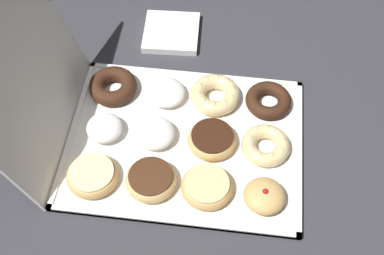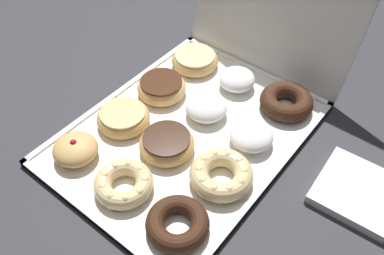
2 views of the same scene
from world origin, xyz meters
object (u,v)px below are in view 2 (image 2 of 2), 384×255
at_px(donut_box, 187,133).
at_px(powdered_filled_donut_8, 251,135).
at_px(powdered_filled_donut_7, 207,108).
at_px(chocolate_frosted_donut_4, 167,144).
at_px(napkin_stack, 358,191).
at_px(cruller_donut_1, 124,184).
at_px(glazed_ring_donut_9, 195,60).
at_px(glazed_ring_donut_3, 123,117).
at_px(powdered_filled_donut_10, 238,80).
at_px(chocolate_cake_ring_donut_2, 178,223).
at_px(chocolate_cake_ring_donut_11, 286,101).
at_px(chocolate_frosted_donut_6, 162,87).
at_px(jelly_filled_donut_0, 75,149).
at_px(cruller_donut_5, 221,174).

distance_m(donut_box, powdered_filled_donut_8, 0.14).
bearing_deg(powdered_filled_donut_7, powdered_filled_donut_8, -3.85).
relative_size(chocolate_frosted_donut_4, napkin_stack, 0.76).
xyz_separation_m(cruller_donut_1, glazed_ring_donut_9, (-0.13, 0.37, 0.00)).
height_order(glazed_ring_donut_3, powdered_filled_donut_10, powdered_filled_donut_10).
bearing_deg(cruller_donut_1, chocolate_cake_ring_donut_2, -0.63).
bearing_deg(chocolate_cake_ring_donut_11, glazed_ring_donut_9, -178.27).
relative_size(powdered_filled_donut_8, chocolate_cake_ring_donut_11, 0.76).
xyz_separation_m(chocolate_frosted_donut_6, chocolate_cake_ring_donut_11, (0.25, 0.14, -0.00)).
relative_size(jelly_filled_donut_0, cruller_donut_5, 0.74).
relative_size(chocolate_cake_ring_donut_2, chocolate_frosted_donut_6, 0.99).
relative_size(jelly_filled_donut_0, napkin_stack, 0.61).
bearing_deg(chocolate_cake_ring_donut_11, powdered_filled_donut_10, -176.39).
relative_size(donut_box, cruller_donut_5, 4.46).
xyz_separation_m(cruller_donut_5, chocolate_frosted_donut_6, (-0.25, 0.12, 0.00)).
bearing_deg(powdered_filled_donut_10, donut_box, -91.29).
bearing_deg(donut_box, chocolate_cake_ring_donut_2, -55.05).
bearing_deg(chocolate_cake_ring_donut_2, napkin_stack, 51.41).
distance_m(chocolate_frosted_donut_6, chocolate_cake_ring_donut_11, 0.28).
bearing_deg(chocolate_frosted_donut_6, powdered_filled_donut_10, 45.90).
height_order(chocolate_frosted_donut_4, chocolate_cake_ring_donut_11, same).
bearing_deg(glazed_ring_donut_3, glazed_ring_donut_9, 90.69).
xyz_separation_m(donut_box, glazed_ring_donut_3, (-0.12, -0.07, 0.02)).
relative_size(chocolate_frosted_donut_4, powdered_filled_donut_8, 1.24).
bearing_deg(glazed_ring_donut_3, donut_box, 28.20).
bearing_deg(chocolate_frosted_donut_6, chocolate_cake_ring_donut_11, 28.91).
height_order(chocolate_frosted_donut_6, napkin_stack, chocolate_frosted_donut_6).
bearing_deg(chocolate_frosted_donut_6, cruller_donut_5, -24.74).
distance_m(glazed_ring_donut_3, glazed_ring_donut_9, 0.25).
xyz_separation_m(chocolate_frosted_donut_4, cruller_donut_5, (0.13, 0.01, 0.00)).
bearing_deg(powdered_filled_donut_8, chocolate_frosted_donut_6, -179.53).
height_order(donut_box, powdered_filled_donut_7, powdered_filled_donut_7).
bearing_deg(powdered_filled_donut_10, cruller_donut_5, -62.69).
height_order(chocolate_cake_ring_donut_2, chocolate_frosted_donut_4, chocolate_frosted_donut_4).
bearing_deg(chocolate_cake_ring_donut_2, cruller_donut_1, 179.37).
distance_m(cruller_donut_5, chocolate_cake_ring_donut_11, 0.25).
bearing_deg(powdered_filled_donut_8, chocolate_frosted_donut_4, -134.22).
xyz_separation_m(jelly_filled_donut_0, napkin_stack, (0.48, 0.27, -0.02)).
relative_size(chocolate_cake_ring_donut_2, glazed_ring_donut_9, 0.97).
bearing_deg(glazed_ring_donut_9, chocolate_cake_ring_donut_2, -55.65).
height_order(cruller_donut_1, powdered_filled_donut_8, powdered_filled_donut_8).
height_order(glazed_ring_donut_9, napkin_stack, glazed_ring_donut_9).
distance_m(chocolate_frosted_donut_4, glazed_ring_donut_9, 0.28).
relative_size(chocolate_frosted_donut_6, glazed_ring_donut_9, 0.98).
bearing_deg(glazed_ring_donut_9, cruller_donut_1, -71.28).
distance_m(glazed_ring_donut_9, chocolate_cake_ring_donut_11, 0.25).
bearing_deg(chocolate_frosted_donut_4, chocolate_cake_ring_donut_11, 64.12).
bearing_deg(donut_box, glazed_ring_donut_9, 123.73).
height_order(cruller_donut_1, chocolate_cake_ring_donut_11, chocolate_cake_ring_donut_11).
bearing_deg(napkin_stack, donut_box, -166.76).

